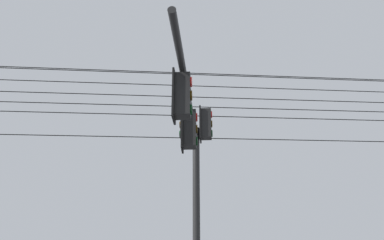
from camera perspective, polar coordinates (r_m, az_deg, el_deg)
name	(u,v)px	position (r m, az deg, el deg)	size (l,w,h in m)	color
signal_mast_assembly	(193,160)	(10.55, 0.10, -5.48)	(3.05, 5.77, 7.25)	black
overhead_wire_span	(237,100)	(12.83, 6.21, 2.79)	(27.19, 7.12, 2.74)	black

